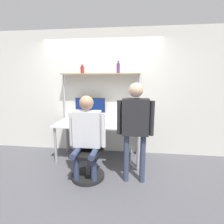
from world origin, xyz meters
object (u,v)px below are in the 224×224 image
object	(u,v)px
office_chair	(89,161)
bottle_red	(82,70)
cell_phone	(104,126)
person_seated	(87,131)
monitor	(90,108)
bottle_purple	(118,68)
laptop	(91,122)
person_standing	(135,121)

from	to	relation	value
office_chair	bottle_red	distance (m)	1.88
cell_phone	person_seated	xyz separation A→B (m)	(-0.19, -0.57, 0.06)
monitor	bottle_purple	bearing A→B (deg)	-0.40
laptop	cell_phone	bearing A→B (deg)	-5.70
office_chair	person_seated	world-z (taller)	person_seated
person_standing	office_chair	bearing A→B (deg)	176.41
person_seated	person_standing	size ratio (longest dim) A/B	0.87
monitor	office_chair	size ratio (longest dim) A/B	0.71
cell_phone	office_chair	bearing A→B (deg)	-109.10
laptop	bottle_purple	distance (m)	1.23
monitor	person_seated	xyz separation A→B (m)	(0.19, -1.01, -0.21)
person_seated	person_standing	xyz separation A→B (m)	(0.78, -0.01, 0.19)
monitor	cell_phone	bearing A→B (deg)	-50.00
person_standing	bottle_purple	xyz separation A→B (m)	(-0.36, 1.02, 0.85)
person_standing	bottle_purple	world-z (taller)	bottle_purple
person_seated	person_standing	distance (m)	0.80
laptop	office_chair	bearing A→B (deg)	-81.73
laptop	person_seated	bearing A→B (deg)	-82.75
person_standing	laptop	bearing A→B (deg)	145.09
monitor	bottle_purple	world-z (taller)	bottle_purple
monitor	office_chair	bearing A→B (deg)	-78.61
monitor	person_standing	xyz separation A→B (m)	(0.97, -1.02, -0.01)
person_standing	bottle_red	xyz separation A→B (m)	(-1.12, 1.02, 0.82)
bottle_red	person_standing	bearing A→B (deg)	-42.19
monitor	person_standing	bearing A→B (deg)	-46.39
monitor	laptop	bearing A→B (deg)	-74.68
monitor	bottle_red	size ratio (longest dim) A/B	3.63
cell_phone	person_seated	bearing A→B (deg)	-108.16
monitor	office_chair	world-z (taller)	monitor
laptop	person_seated	distance (m)	0.60
person_seated	bottle_red	world-z (taller)	bottle_red
laptop	person_standing	world-z (taller)	person_standing
laptop	person_standing	xyz separation A→B (m)	(0.86, -0.60, 0.20)
monitor	person_seated	distance (m)	1.05
monitor	bottle_purple	size ratio (longest dim) A/B	2.65
laptop	bottle_red	xyz separation A→B (m)	(-0.26, 0.42, 1.02)
cell_phone	bottle_purple	size ratio (longest dim) A/B	0.61
office_chair	bottle_red	xyz separation A→B (m)	(-0.34, 0.97, 1.57)
office_chair	bottle_purple	size ratio (longest dim) A/B	3.74
person_seated	bottle_red	bearing A→B (deg)	108.61
person_standing	bottle_red	distance (m)	1.72
office_chair	bottle_red	size ratio (longest dim) A/B	5.12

